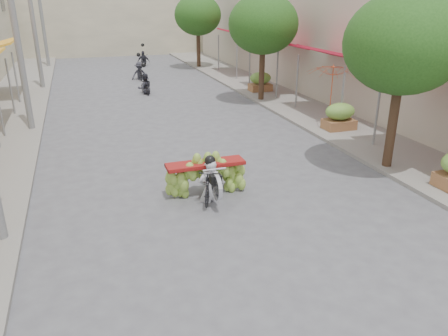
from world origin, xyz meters
TOP-DOWN VIEW (x-y plane):
  - ground at (0.00, 0.00)m, footprint 120.00×120.00m
  - sidewalk_right at (7.00, 15.00)m, footprint 4.00×60.00m
  - shophouse_row_right at (11.99, 14.00)m, footprint 9.77×40.00m
  - far_building at (0.00, 38.00)m, footprint 20.00×6.00m
  - utility_pole_mid at (-5.40, 12.00)m, footprint 0.60×0.24m
  - utility_pole_far at (-5.40, 21.00)m, footprint 0.60×0.24m
  - utility_pole_back at (-5.40, 30.00)m, footprint 0.60×0.24m
  - street_tree_near at (5.40, 4.00)m, footprint 3.40×3.40m
  - street_tree_mid at (5.40, 14.00)m, footprint 3.40×3.40m
  - street_tree_far at (5.40, 26.00)m, footprint 3.40×3.40m
  - produce_crate_mid at (6.20, 8.00)m, footprint 1.20×0.88m
  - produce_crate_far at (6.20, 16.00)m, footprint 1.20×0.88m
  - banana_motorbike at (-0.47, 3.78)m, footprint 2.20×1.81m
  - market_umbrella at (6.15, 8.59)m, footprint 2.71×2.71m
  - pedestrian at (6.16, 16.36)m, footprint 0.86×0.65m
  - bg_motorbike_a at (0.05, 17.76)m, footprint 0.85×1.45m
  - bg_motorbike_b at (0.44, 22.40)m, footprint 1.07×1.90m
  - bg_motorbike_c at (1.62, 28.44)m, footprint 1.10×1.56m

SIDE VIEW (x-z plane):
  - ground at x=0.00m, z-range 0.00..0.00m
  - sidewalk_right at x=7.00m, z-range 0.00..0.12m
  - banana_motorbike at x=-0.47m, z-range -0.35..1.77m
  - produce_crate_mid at x=6.20m, z-range 0.13..1.29m
  - produce_crate_far at x=6.20m, z-range 0.13..1.29m
  - bg_motorbike_a at x=0.05m, z-range -0.19..1.76m
  - bg_motorbike_b at x=0.44m, z-range -0.15..1.80m
  - bg_motorbike_c at x=1.62m, z-range -0.15..1.80m
  - pedestrian at x=6.16m, z-range 0.12..1.67m
  - market_umbrella at x=6.15m, z-range 1.60..3.58m
  - shophouse_row_right at x=11.99m, z-range 0.00..6.00m
  - far_building at x=0.00m, z-range 0.00..7.00m
  - street_tree_near at x=5.40m, z-range 1.16..6.41m
  - street_tree_mid at x=5.40m, z-range 1.16..6.41m
  - street_tree_far at x=5.40m, z-range 1.16..6.41m
  - utility_pole_mid at x=-5.40m, z-range 0.03..8.03m
  - utility_pole_far at x=-5.40m, z-range 0.03..8.03m
  - utility_pole_back at x=-5.40m, z-range 0.03..8.03m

